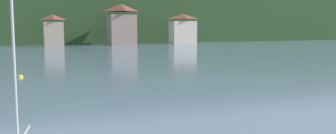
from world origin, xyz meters
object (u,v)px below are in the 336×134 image
(shore_building_eastcentral, at_px, (183,29))
(shore_building_westcentral, at_px, (53,31))
(shore_building_central, at_px, (121,25))

(shore_building_eastcentral, bearing_deg, shore_building_westcentral, -179.69)
(shore_building_central, height_order, shore_building_eastcentral, shore_building_central)
(shore_building_westcentral, xyz_separation_m, shore_building_eastcentral, (28.78, 0.15, 0.25))
(shore_building_westcentral, distance_m, shore_building_central, 14.47)
(shore_building_westcentral, distance_m, shore_building_eastcentral, 28.78)
(shore_building_westcentral, relative_size, shore_building_eastcentral, 0.93)
(shore_building_central, distance_m, shore_building_eastcentral, 14.44)
(shore_building_central, xyz_separation_m, shore_building_eastcentral, (14.39, -0.71, -0.98))
(shore_building_westcentral, relative_size, shore_building_central, 0.72)
(shore_building_central, bearing_deg, shore_building_westcentral, -176.55)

